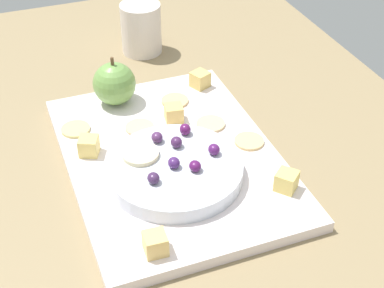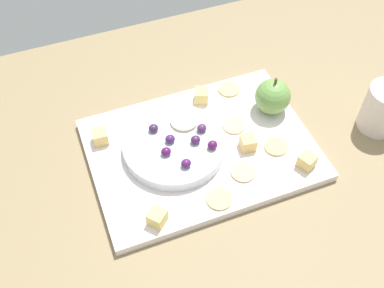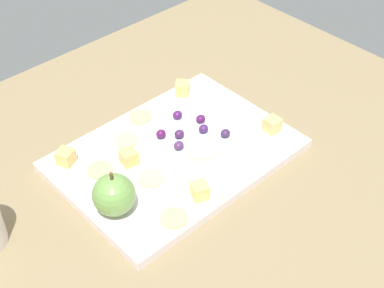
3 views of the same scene
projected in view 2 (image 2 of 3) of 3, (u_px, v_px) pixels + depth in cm
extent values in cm
cube|color=#8C7753|center=(217.00, 159.00, 84.90)|extent=(112.54, 80.71, 4.66)
cube|color=white|center=(201.00, 149.00, 82.33)|extent=(38.89, 28.03, 1.64)
cylinder|color=silver|center=(174.00, 146.00, 80.46)|extent=(17.88, 17.88, 2.15)
sphere|color=#6F9E4B|center=(273.00, 97.00, 84.72)|extent=(6.60, 6.60, 6.60)
cylinder|color=brown|center=(276.00, 81.00, 81.66)|extent=(0.50, 0.50, 1.20)
cube|color=#F4C568|center=(248.00, 143.00, 80.60)|extent=(2.92, 2.92, 2.56)
cube|color=#EFD16D|center=(202.00, 96.00, 87.69)|extent=(3.38, 3.38, 2.56)
cube|color=#E7C266|center=(307.00, 161.00, 78.15)|extent=(3.38, 3.38, 2.56)
cube|color=#EDD169|center=(157.00, 217.00, 71.45)|extent=(3.61, 3.61, 2.56)
cube|color=#F0C76F|center=(100.00, 137.00, 81.42)|extent=(2.69, 2.69, 2.56)
cylinder|color=#D6B688|center=(234.00, 125.00, 84.51)|extent=(4.22, 4.22, 0.40)
cylinder|color=#D8C67B|center=(229.00, 89.00, 90.29)|extent=(4.22, 4.22, 0.40)
cylinder|color=#DDBB87|center=(243.00, 172.00, 78.05)|extent=(4.22, 4.22, 0.40)
cylinder|color=#DCB67A|center=(276.00, 146.00, 81.45)|extent=(4.22, 4.22, 0.40)
cylinder|color=#DFBB7B|center=(219.00, 199.00, 74.75)|extent=(4.22, 4.22, 0.40)
ellipsoid|color=#40264D|center=(153.00, 128.00, 80.63)|extent=(1.71, 1.54, 1.38)
ellipsoid|color=#46234E|center=(195.00, 140.00, 78.94)|extent=(1.71, 1.54, 1.47)
ellipsoid|color=#511753|center=(166.00, 152.00, 77.34)|extent=(1.71, 1.54, 1.38)
ellipsoid|color=#511C5C|center=(186.00, 163.00, 75.86)|extent=(1.71, 1.54, 1.47)
ellipsoid|color=#581853|center=(212.00, 145.00, 78.21)|extent=(1.71, 1.54, 1.56)
ellipsoid|color=#522D5A|center=(202.00, 128.00, 80.61)|extent=(1.71, 1.54, 1.42)
ellipsoid|color=#462362|center=(170.00, 139.00, 79.09)|extent=(1.71, 1.54, 1.43)
cylinder|color=beige|center=(184.00, 121.00, 82.19)|extent=(4.88, 4.88, 0.60)
cylinder|color=silver|center=(383.00, 109.00, 83.41)|extent=(7.26, 7.26, 9.09)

